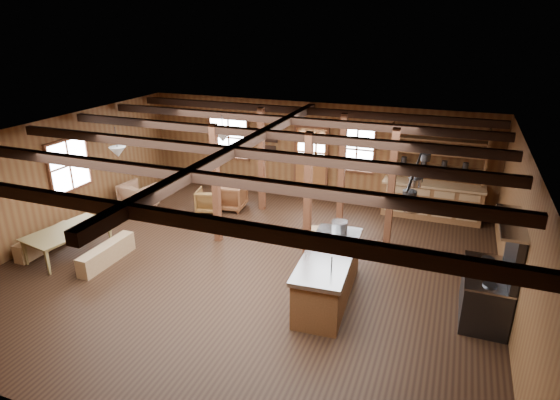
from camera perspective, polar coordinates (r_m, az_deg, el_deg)
name	(u,v)px	position (r m, az deg, el deg)	size (l,w,h in m)	color
room	(245,207)	(9.41, -4.26, -0.85)	(10.04, 9.04, 2.84)	black
ceiling_joists	(247,143)	(9.17, -4.01, 6.98)	(9.80, 8.82, 0.18)	black
timber_posts	(302,179)	(11.05, 2.74, 2.57)	(3.95, 2.35, 2.80)	#472514
back_door	(311,170)	(13.51, 3.77, 3.72)	(1.02, 0.08, 2.15)	brown
window_back_left	(229,137)	(14.27, -6.24, 7.60)	(1.32, 0.06, 1.32)	white
window_back_right	(357,149)	(13.01, 9.36, 6.11)	(1.02, 0.06, 1.32)	white
window_left	(69,165)	(12.54, -24.34, 3.91)	(0.14, 1.24, 1.32)	white
notice_boards	(263,139)	(13.80, -2.14, 7.41)	(1.08, 0.03, 0.90)	silver
back_counter	(432,196)	(12.84, 18.04, 0.43)	(2.55, 0.60, 2.45)	brown
pendant_lamps	(173,144)	(11.05, -12.88, 6.66)	(1.86, 2.36, 0.66)	#2D2D2F
pot_rack	(417,182)	(8.42, 16.33, 2.16)	(0.34, 3.00, 0.44)	#2D2D2F
kitchen_island	(328,275)	(8.86, 5.89, -9.04)	(1.03, 2.55, 1.20)	brown
step_stool	(315,238)	(10.82, 4.27, -4.59)	(0.51, 0.36, 0.46)	olive
commercial_range	(490,286)	(8.97, 24.18, -9.58)	(0.79, 1.51, 1.87)	#2D2D2F
dining_table	(70,243)	(11.37, -24.21, -4.77)	(1.74, 0.97, 0.61)	olive
bench_wall	(45,241)	(11.93, -26.73, -4.54)	(0.28, 1.49, 0.41)	olive
bench_aisle	(107,254)	(10.77, -20.36, -6.19)	(0.29, 1.53, 0.42)	olive
armchair_a	(231,196)	(12.96, -6.03, 0.47)	(0.78, 0.80, 0.73)	brown
armchair_b	(210,200)	(12.86, -8.54, -0.05)	(0.67, 0.69, 0.63)	brown
armchair_c	(138,196)	(13.47, -16.88, 0.50)	(0.80, 0.82, 0.75)	brown
counter_pot	(340,226)	(9.49, 7.27, -3.16)	(0.32, 0.32, 0.19)	#B4B6BC
bowl	(320,241)	(8.98, 4.91, -4.99)	(0.27, 0.27, 0.07)	silver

